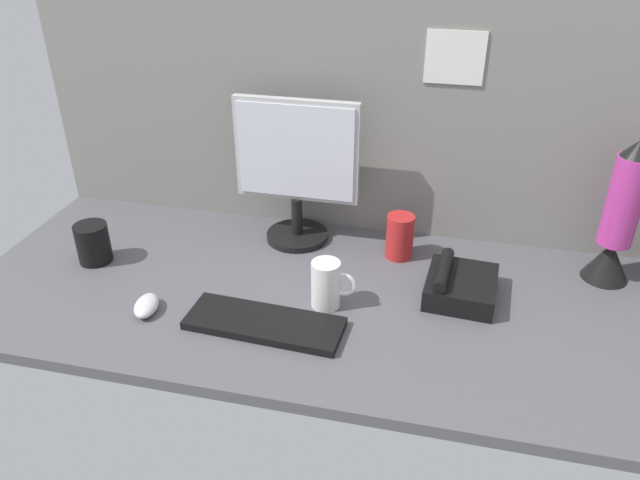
{
  "coord_description": "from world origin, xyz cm",
  "views": [
    {
      "loc": [
        30.27,
        -126.29,
        89.63
      ],
      "look_at": [
        -4.6,
        0.0,
        14.0
      ],
      "focal_mm": 34.34,
      "sensor_mm": 36.0,
      "label": 1
    }
  ],
  "objects_px": {
    "monitor": "(297,167)",
    "lava_lamp": "(618,224)",
    "keyboard": "(264,323)",
    "mouse": "(146,306)",
    "mug_black_travel": "(92,244)",
    "mug_red_plastic": "(400,236)",
    "desk_phone": "(459,285)",
    "mug_ceramic_white": "(327,284)"
  },
  "relations": [
    {
      "from": "lava_lamp",
      "to": "desk_phone",
      "type": "relative_size",
      "value": 1.91
    },
    {
      "from": "mug_ceramic_white",
      "to": "desk_phone",
      "type": "bearing_deg",
      "value": 19.74
    },
    {
      "from": "mug_red_plastic",
      "to": "mug_black_travel",
      "type": "height_order",
      "value": "mug_red_plastic"
    },
    {
      "from": "mug_ceramic_white",
      "to": "lava_lamp",
      "type": "distance_m",
      "value": 0.75
    },
    {
      "from": "monitor",
      "to": "mouse",
      "type": "bearing_deg",
      "value": -121.3
    },
    {
      "from": "mug_ceramic_white",
      "to": "mug_red_plastic",
      "type": "relative_size",
      "value": 0.98
    },
    {
      "from": "lava_lamp",
      "to": "keyboard",
      "type": "bearing_deg",
      "value": -153.58
    },
    {
      "from": "monitor",
      "to": "lava_lamp",
      "type": "bearing_deg",
      "value": -1.75
    },
    {
      "from": "mouse",
      "to": "lava_lamp",
      "type": "bearing_deg",
      "value": 8.13
    },
    {
      "from": "mug_red_plastic",
      "to": "mug_black_travel",
      "type": "distance_m",
      "value": 0.84
    },
    {
      "from": "mouse",
      "to": "mug_red_plastic",
      "type": "bearing_deg",
      "value": 22.87
    },
    {
      "from": "mug_ceramic_white",
      "to": "mug_black_travel",
      "type": "distance_m",
      "value": 0.67
    },
    {
      "from": "mug_ceramic_white",
      "to": "mug_black_travel",
      "type": "relative_size",
      "value": 1.11
    },
    {
      "from": "keyboard",
      "to": "mouse",
      "type": "bearing_deg",
      "value": -175.66
    },
    {
      "from": "lava_lamp",
      "to": "monitor",
      "type": "bearing_deg",
      "value": 178.25
    },
    {
      "from": "keyboard",
      "to": "mug_red_plastic",
      "type": "height_order",
      "value": "mug_red_plastic"
    },
    {
      "from": "mug_red_plastic",
      "to": "desk_phone",
      "type": "bearing_deg",
      "value": -43.11
    },
    {
      "from": "keyboard",
      "to": "lava_lamp",
      "type": "distance_m",
      "value": 0.92
    },
    {
      "from": "desk_phone",
      "to": "mug_red_plastic",
      "type": "bearing_deg",
      "value": 136.89
    },
    {
      "from": "mug_ceramic_white",
      "to": "mug_red_plastic",
      "type": "height_order",
      "value": "mug_red_plastic"
    },
    {
      "from": "mouse",
      "to": "desk_phone",
      "type": "distance_m",
      "value": 0.77
    },
    {
      "from": "mug_black_travel",
      "to": "lava_lamp",
      "type": "distance_m",
      "value": 1.38
    },
    {
      "from": "keyboard",
      "to": "mug_ceramic_white",
      "type": "xyz_separation_m",
      "value": [
        0.12,
        0.12,
        0.05
      ]
    },
    {
      "from": "monitor",
      "to": "mug_black_travel",
      "type": "bearing_deg",
      "value": -153.49
    },
    {
      "from": "monitor",
      "to": "mouse",
      "type": "height_order",
      "value": "monitor"
    },
    {
      "from": "mouse",
      "to": "mug_red_plastic",
      "type": "relative_size",
      "value": 0.76
    },
    {
      "from": "mug_black_travel",
      "to": "desk_phone",
      "type": "distance_m",
      "value": 0.98
    },
    {
      "from": "monitor",
      "to": "mug_black_travel",
      "type": "distance_m",
      "value": 0.6
    },
    {
      "from": "mug_red_plastic",
      "to": "desk_phone",
      "type": "distance_m",
      "value": 0.24
    },
    {
      "from": "keyboard",
      "to": "desk_phone",
      "type": "bearing_deg",
      "value": 30.81
    },
    {
      "from": "mouse",
      "to": "desk_phone",
      "type": "xyz_separation_m",
      "value": [
        0.74,
        0.24,
        0.01
      ]
    },
    {
      "from": "keyboard",
      "to": "lava_lamp",
      "type": "height_order",
      "value": "lava_lamp"
    },
    {
      "from": "mouse",
      "to": "monitor",
      "type": "bearing_deg",
      "value": 46.55
    },
    {
      "from": "mug_black_travel",
      "to": "mug_ceramic_white",
      "type": "bearing_deg",
      "value": -4.85
    },
    {
      "from": "monitor",
      "to": "lava_lamp",
      "type": "height_order",
      "value": "monitor"
    },
    {
      "from": "mug_ceramic_white",
      "to": "mug_black_travel",
      "type": "bearing_deg",
      "value": 175.15
    },
    {
      "from": "monitor",
      "to": "mug_red_plastic",
      "type": "distance_m",
      "value": 0.34
    },
    {
      "from": "mug_red_plastic",
      "to": "desk_phone",
      "type": "relative_size",
      "value": 0.62
    },
    {
      "from": "mug_black_travel",
      "to": "lava_lamp",
      "type": "relative_size",
      "value": 0.29
    },
    {
      "from": "mouse",
      "to": "mug_black_travel",
      "type": "distance_m",
      "value": 0.31
    },
    {
      "from": "mug_black_travel",
      "to": "desk_phone",
      "type": "xyz_separation_m",
      "value": [
        0.98,
        0.06,
        -0.02
      ]
    },
    {
      "from": "monitor",
      "to": "lava_lamp",
      "type": "relative_size",
      "value": 1.08
    }
  ]
}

